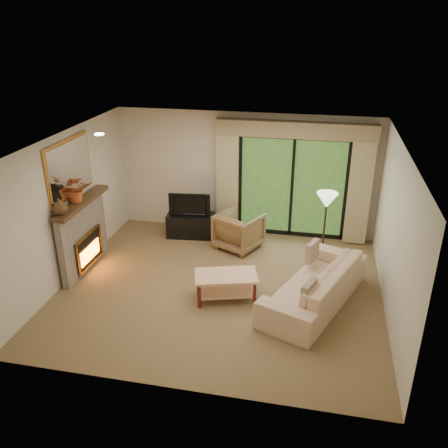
% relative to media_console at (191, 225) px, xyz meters
% --- Properties ---
extents(floor, '(5.50, 5.50, 0.00)m').
position_rel_media_console_xyz_m(floor, '(1.07, -1.95, -0.25)').
color(floor, olive).
rests_on(floor, ground).
extents(ceiling, '(5.50, 5.50, 0.00)m').
position_rel_media_console_xyz_m(ceiling, '(1.07, -1.95, 2.35)').
color(ceiling, silver).
rests_on(ceiling, ground).
extents(wall_back, '(5.00, 0.00, 5.00)m').
position_rel_media_console_xyz_m(wall_back, '(1.07, 0.55, 1.05)').
color(wall_back, beige).
rests_on(wall_back, ground).
extents(wall_front, '(5.00, 0.00, 5.00)m').
position_rel_media_console_xyz_m(wall_front, '(1.07, -4.45, 1.05)').
color(wall_front, beige).
rests_on(wall_front, ground).
extents(wall_left, '(0.00, 5.00, 5.00)m').
position_rel_media_console_xyz_m(wall_left, '(-1.68, -1.95, 1.05)').
color(wall_left, beige).
rests_on(wall_left, ground).
extents(wall_right, '(0.00, 5.00, 5.00)m').
position_rel_media_console_xyz_m(wall_right, '(3.82, -1.95, 1.05)').
color(wall_right, beige).
rests_on(wall_right, ground).
extents(fireplace, '(0.24, 1.70, 1.37)m').
position_rel_media_console_xyz_m(fireplace, '(-1.56, -1.75, 0.44)').
color(fireplace, gray).
rests_on(fireplace, floor).
extents(mirror, '(0.07, 1.45, 1.02)m').
position_rel_media_console_xyz_m(mirror, '(-1.64, -1.75, 1.70)').
color(mirror, '#C78434').
rests_on(mirror, wall_left).
extents(sliding_door, '(2.26, 0.10, 2.16)m').
position_rel_media_console_xyz_m(sliding_door, '(2.07, 0.50, 0.85)').
color(sliding_door, black).
rests_on(sliding_door, floor).
extents(curtain_left, '(0.45, 0.18, 2.35)m').
position_rel_media_console_xyz_m(curtain_left, '(0.72, 0.39, 0.95)').
color(curtain_left, tan).
rests_on(curtain_left, floor).
extents(curtain_right, '(0.45, 0.18, 2.35)m').
position_rel_media_console_xyz_m(curtain_right, '(3.42, 0.39, 0.95)').
color(curtain_right, tan).
rests_on(curtain_right, floor).
extents(cornice, '(3.20, 0.24, 0.32)m').
position_rel_media_console_xyz_m(cornice, '(2.07, 0.41, 2.07)').
color(cornice, '#9E8763').
rests_on(cornice, wall_back).
extents(media_console, '(1.04, 0.56, 0.50)m').
position_rel_media_console_xyz_m(media_console, '(0.00, 0.00, 0.00)').
color(media_console, black).
rests_on(media_console, floor).
extents(tv, '(0.88, 0.21, 0.50)m').
position_rel_media_console_xyz_m(tv, '(0.00, -0.00, 0.50)').
color(tv, black).
rests_on(tv, media_console).
extents(armchair, '(1.08, 1.09, 0.75)m').
position_rel_media_console_xyz_m(armchair, '(1.11, -0.33, 0.13)').
color(armchair, brown).
rests_on(armchair, floor).
extents(sofa, '(1.78, 2.60, 0.71)m').
position_rel_media_console_xyz_m(sofa, '(2.68, -2.07, 0.10)').
color(sofa, '#D2AB88').
rests_on(sofa, floor).
extents(pillow_near, '(0.24, 0.40, 0.39)m').
position_rel_media_console_xyz_m(pillow_near, '(2.60, -2.76, 0.34)').
color(pillow_near, brown).
rests_on(pillow_near, sofa).
extents(pillow_far, '(0.23, 0.38, 0.37)m').
position_rel_media_console_xyz_m(pillow_far, '(2.60, -1.37, 0.34)').
color(pillow_far, brown).
rests_on(pillow_far, sofa).
extents(coffee_table, '(1.14, 0.83, 0.46)m').
position_rel_media_console_xyz_m(coffee_table, '(1.24, -2.26, -0.02)').
color(coffee_table, '#E9B082').
rests_on(coffee_table, floor).
extents(floor_lamp, '(0.49, 0.49, 1.46)m').
position_rel_media_console_xyz_m(floor_lamp, '(2.78, -0.71, 0.48)').
color(floor_lamp, '#F4EAC1').
rests_on(floor_lamp, floor).
extents(vase, '(0.31, 0.31, 0.27)m').
position_rel_media_console_xyz_m(vase, '(-1.54, -2.40, 1.26)').
color(vase, '#46301A').
rests_on(vase, fireplace).
extents(branches, '(0.50, 0.45, 0.49)m').
position_rel_media_console_xyz_m(branches, '(-1.54, -1.82, 1.36)').
color(branches, '#B25122').
rests_on(branches, fireplace).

